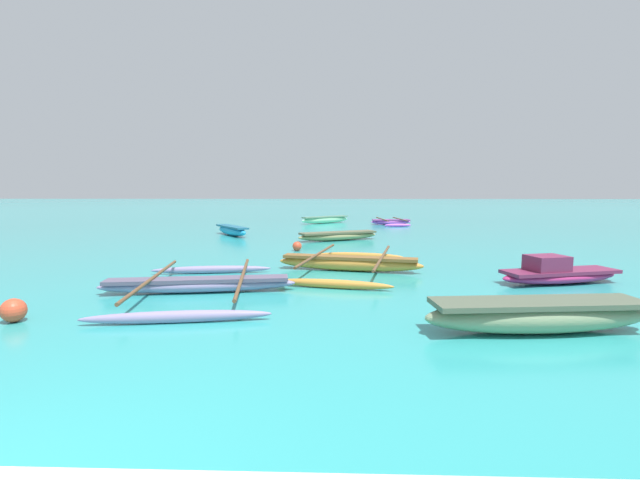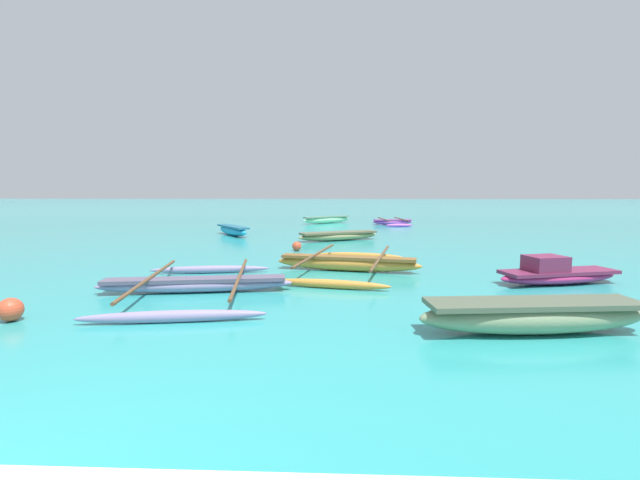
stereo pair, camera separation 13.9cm
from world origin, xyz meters
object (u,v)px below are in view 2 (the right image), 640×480
object	(u,v)px
moored_boat_3	(348,263)
moored_boat_7	(533,315)
mooring_buoy_1	(10,310)
mooring_buoy_0	(297,246)
moored_boat_4	(392,222)
moored_boat_5	(556,274)
moored_boat_2	(233,230)
moored_boat_6	(196,284)
moored_boat_0	(327,219)
moored_boat_1	(339,236)

from	to	relation	value
moored_boat_3	moored_boat_7	xyz separation A→B (m)	(2.68, -4.97, 0.07)
mooring_buoy_1	mooring_buoy_0	bearing A→B (deg)	65.41
moored_boat_4	moored_boat_5	xyz separation A→B (m)	(1.52, -17.81, 0.05)
moored_boat_2	moored_boat_5	bearing A→B (deg)	9.29
mooring_buoy_1	moored_boat_5	bearing A→B (deg)	17.61
moored_boat_3	moored_boat_4	xyz separation A→B (m)	(3.28, 16.41, -0.03)
moored_boat_3	moored_boat_6	bearing A→B (deg)	-130.35
moored_boat_5	moored_boat_3	bearing A→B (deg)	149.43
moored_boat_0	moored_boat_2	distance (m)	9.19
moored_boat_0	moored_boat_5	world-z (taller)	moored_boat_5
moored_boat_0	mooring_buoy_1	size ratio (longest dim) A/B	8.50
moored_boat_7	moored_boat_6	bearing A→B (deg)	152.42
moored_boat_0	moored_boat_4	xyz separation A→B (m)	(4.27, -0.85, -0.08)
moored_boat_0	moored_boat_6	distance (m)	19.97
moored_boat_7	mooring_buoy_0	size ratio (longest dim) A/B	10.56
moored_boat_3	mooring_buoy_1	world-z (taller)	moored_boat_3
moored_boat_1	moored_boat_2	bearing A→B (deg)	133.13
moored_boat_1	moored_boat_7	distance (m)	12.51
moored_boat_4	moored_boat_7	distance (m)	21.39
moored_boat_0	moored_boat_5	xyz separation A→B (m)	(5.79, -18.66, -0.03)
mooring_buoy_0	mooring_buoy_1	size ratio (longest dim) A/B	0.86
mooring_buoy_0	mooring_buoy_1	bearing A→B (deg)	-114.59
moored_boat_0	moored_boat_3	bearing A→B (deg)	-126.43
moored_boat_5	moored_boat_7	world-z (taller)	moored_boat_5
moored_boat_2	mooring_buoy_1	world-z (taller)	moored_boat_2
moored_boat_1	moored_boat_3	distance (m)	7.21
moored_boat_6	mooring_buoy_1	distance (m)	3.20
moored_boat_0	mooring_buoy_1	world-z (taller)	moored_boat_0
moored_boat_4	moored_boat_7	xyz separation A→B (m)	(-0.60, -21.38, 0.09)
moored_boat_3	moored_boat_5	xyz separation A→B (m)	(4.80, -1.40, 0.03)
moored_boat_4	mooring_buoy_0	size ratio (longest dim) A/B	12.36
mooring_buoy_0	moored_boat_1	bearing A→B (deg)	65.63
moored_boat_1	mooring_buoy_1	size ratio (longest dim) A/B	9.48
moored_boat_2	moored_boat_3	distance (m)	10.64
moored_boat_1	moored_boat_5	world-z (taller)	moored_boat_5
moored_boat_2	moored_boat_7	xyz separation A→B (m)	(8.06, -14.15, 0.02)
moored_boat_0	moored_boat_7	bearing A→B (deg)	-120.34
moored_boat_1	moored_boat_5	xyz separation A→B (m)	(5.03, -8.60, 0.02)
moored_boat_1	mooring_buoy_0	distance (m)	3.68
moored_boat_0	moored_boat_6	size ratio (longest dim) A/B	0.68
moored_boat_1	moored_boat_7	bearing A→B (deg)	-102.44
moored_boat_0	moored_boat_7	world-z (taller)	moored_boat_7
moored_boat_5	moored_boat_6	world-z (taller)	moored_boat_5
mooring_buoy_1	moored_boat_3	bearing A→B (deg)	39.81
moored_boat_4	mooring_buoy_0	world-z (taller)	moored_boat_4
moored_boat_0	moored_boat_4	bearing A→B (deg)	-50.99
moored_boat_0	moored_boat_2	world-z (taller)	moored_boat_0
moored_boat_7	moored_boat_2	bearing A→B (deg)	113.92
mooring_buoy_0	mooring_buoy_1	distance (m)	9.44
moored_boat_4	mooring_buoy_0	distance (m)	13.52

